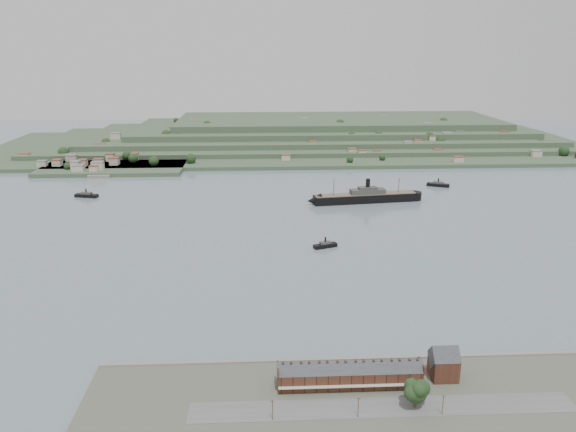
{
  "coord_description": "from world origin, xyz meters",
  "views": [
    {
      "loc": [
        -42.82,
        -353.45,
        127.1
      ],
      "look_at": [
        -23.9,
        30.0,
        10.12
      ],
      "focal_mm": 35.0,
      "sensor_mm": 36.0,
      "label": 1
    }
  ],
  "objects_px": {
    "terrace_row": "(350,375)",
    "gabled_building": "(444,363)",
    "fig_tree": "(417,391)",
    "tugboat": "(325,245)",
    "steamship": "(362,197)"
  },
  "relations": [
    {
      "from": "terrace_row",
      "to": "tugboat",
      "type": "xyz_separation_m",
      "value": [
        8.65,
        158.94,
        -5.09
      ]
    },
    {
      "from": "terrace_row",
      "to": "steamship",
      "type": "bearing_deg",
      "value": 78.91
    },
    {
      "from": "steamship",
      "to": "tugboat",
      "type": "relative_size",
      "value": 6.09
    },
    {
      "from": "gabled_building",
      "to": "fig_tree",
      "type": "height_order",
      "value": "gabled_building"
    },
    {
      "from": "terrace_row",
      "to": "gabled_building",
      "type": "bearing_deg",
      "value": 6.12
    },
    {
      "from": "gabled_building",
      "to": "terrace_row",
      "type": "bearing_deg",
      "value": -173.88
    },
    {
      "from": "gabled_building",
      "to": "tugboat",
      "type": "distance_m",
      "value": 157.71
    },
    {
      "from": "steamship",
      "to": "fig_tree",
      "type": "bearing_deg",
      "value": -96.22
    },
    {
      "from": "terrace_row",
      "to": "fig_tree",
      "type": "distance_m",
      "value": 26.27
    },
    {
      "from": "terrace_row",
      "to": "fig_tree",
      "type": "bearing_deg",
      "value": -34.07
    },
    {
      "from": "terrace_row",
      "to": "gabled_building",
      "type": "relative_size",
      "value": 3.95
    },
    {
      "from": "gabled_building",
      "to": "steamship",
      "type": "distance_m",
      "value": 264.39
    },
    {
      "from": "terrace_row",
      "to": "tugboat",
      "type": "height_order",
      "value": "terrace_row"
    },
    {
      "from": "steamship",
      "to": "tugboat",
      "type": "bearing_deg",
      "value": -111.92
    },
    {
      "from": "terrace_row",
      "to": "fig_tree",
      "type": "xyz_separation_m",
      "value": [
        21.7,
        -14.67,
        2.04
      ]
    }
  ]
}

